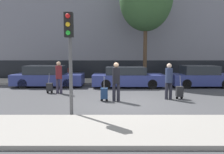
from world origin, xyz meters
TOP-DOWN VIEW (x-y plane):
  - ground_plane at (0.00, 0.00)m, footprint 80.00×80.00m
  - sidewalk_near at (0.00, -3.75)m, footprint 28.00×2.50m
  - sidewalk_far at (0.00, 7.00)m, footprint 28.00×3.00m
  - building_facade at (0.00, 10.45)m, footprint 28.00×2.57m
  - parked_car_0 at (-4.90, 4.70)m, footprint 4.58×1.78m
  - parked_car_1 at (0.39, 4.48)m, footprint 4.62×1.83m
  - parked_car_2 at (5.23, 4.58)m, footprint 3.96×1.77m
  - pedestrian_left at (-3.54, 2.15)m, footprint 0.35×0.34m
  - trolley_left at (-4.08, 2.21)m, footprint 0.34×0.29m
  - pedestrian_center at (-0.44, 0.15)m, footprint 0.35×0.34m
  - trolley_center at (-0.99, 0.16)m, footprint 0.34×0.29m
  - pedestrian_right at (2.09, 0.60)m, footprint 0.35×0.34m
  - trolley_right at (2.64, 0.66)m, footprint 0.34×0.29m
  - traffic_light at (-2.05, -2.36)m, footprint 0.28×0.47m
  - parked_bicycle at (-3.86, 7.17)m, footprint 1.77×0.06m

SIDE VIEW (x-z plane):
  - ground_plane at x=0.00m, z-range 0.00..0.00m
  - sidewalk_near at x=0.00m, z-range 0.00..0.12m
  - sidewalk_far at x=0.00m, z-range 0.00..0.12m
  - trolley_left at x=-4.08m, z-range -0.21..0.89m
  - trolley_center at x=-0.99m, z-range -0.21..0.94m
  - trolley_right at x=2.64m, z-range -0.21..0.95m
  - parked_bicycle at x=-3.86m, z-range 0.01..0.97m
  - parked_car_1 at x=0.39m, z-range -0.03..1.30m
  - parked_car_2 at x=5.23m, z-range -0.05..1.36m
  - parked_car_0 at x=-4.90m, z-range -0.04..1.36m
  - pedestrian_right at x=2.09m, z-range 0.12..1.85m
  - pedestrian_left at x=-3.54m, z-range 0.12..1.88m
  - pedestrian_center at x=-0.44m, z-range 0.13..1.92m
  - traffic_light at x=-2.05m, z-range 0.76..4.29m
  - building_facade at x=0.00m, z-range -0.02..10.25m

